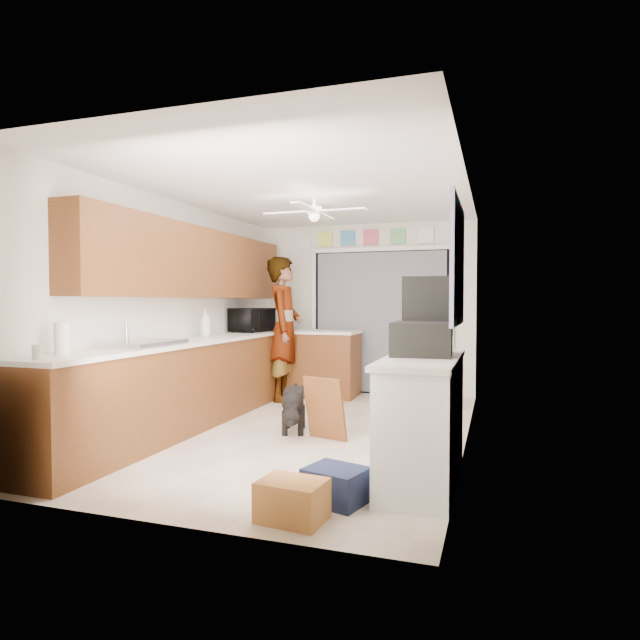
% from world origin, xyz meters
% --- Properties ---
extents(floor, '(5.00, 5.00, 0.00)m').
position_xyz_m(floor, '(0.00, 0.00, 0.00)').
color(floor, beige).
rests_on(floor, ground).
extents(ceiling, '(5.00, 5.00, 0.00)m').
position_xyz_m(ceiling, '(0.00, 0.00, 2.50)').
color(ceiling, white).
rests_on(ceiling, ground).
extents(wall_back, '(3.20, 0.00, 3.20)m').
position_xyz_m(wall_back, '(0.00, 2.50, 1.25)').
color(wall_back, white).
rests_on(wall_back, ground).
extents(wall_front, '(3.20, 0.00, 3.20)m').
position_xyz_m(wall_front, '(0.00, -2.50, 1.25)').
color(wall_front, white).
rests_on(wall_front, ground).
extents(wall_left, '(0.00, 5.00, 5.00)m').
position_xyz_m(wall_left, '(-1.60, 0.00, 1.25)').
color(wall_left, white).
rests_on(wall_left, ground).
extents(wall_right, '(0.00, 5.00, 5.00)m').
position_xyz_m(wall_right, '(1.60, 0.00, 1.25)').
color(wall_right, white).
rests_on(wall_right, ground).
extents(left_base_cabinets, '(0.60, 4.80, 0.90)m').
position_xyz_m(left_base_cabinets, '(-1.30, 0.00, 0.45)').
color(left_base_cabinets, brown).
rests_on(left_base_cabinets, floor).
extents(left_countertop, '(0.62, 4.80, 0.04)m').
position_xyz_m(left_countertop, '(-1.29, 0.00, 0.92)').
color(left_countertop, white).
rests_on(left_countertop, left_base_cabinets).
extents(upper_cabinets, '(0.32, 4.00, 0.80)m').
position_xyz_m(upper_cabinets, '(-1.44, 0.20, 1.80)').
color(upper_cabinets, brown).
rests_on(upper_cabinets, wall_left).
extents(sink_basin, '(0.50, 0.76, 0.06)m').
position_xyz_m(sink_basin, '(-1.29, -1.00, 0.95)').
color(sink_basin, silver).
rests_on(sink_basin, left_countertop).
extents(faucet, '(0.03, 0.03, 0.22)m').
position_xyz_m(faucet, '(-1.48, -1.00, 1.05)').
color(faucet, silver).
rests_on(faucet, left_countertop).
extents(peninsula_base, '(1.00, 0.60, 0.90)m').
position_xyz_m(peninsula_base, '(-0.50, 2.00, 0.45)').
color(peninsula_base, brown).
rests_on(peninsula_base, floor).
extents(peninsula_top, '(1.04, 0.64, 0.04)m').
position_xyz_m(peninsula_top, '(-0.50, 2.00, 0.92)').
color(peninsula_top, white).
rests_on(peninsula_top, peninsula_base).
extents(back_opening_recess, '(2.00, 0.06, 2.10)m').
position_xyz_m(back_opening_recess, '(0.25, 2.47, 1.05)').
color(back_opening_recess, black).
rests_on(back_opening_recess, wall_back).
extents(curtain_panel, '(1.90, 0.03, 2.05)m').
position_xyz_m(curtain_panel, '(0.25, 2.43, 1.05)').
color(curtain_panel, gray).
rests_on(curtain_panel, wall_back).
extents(door_trim_left, '(0.06, 0.04, 2.10)m').
position_xyz_m(door_trim_left, '(-0.77, 2.44, 1.05)').
color(door_trim_left, white).
rests_on(door_trim_left, wall_back).
extents(door_trim_right, '(0.06, 0.04, 2.10)m').
position_xyz_m(door_trim_right, '(1.27, 2.44, 1.05)').
color(door_trim_right, white).
rests_on(door_trim_right, wall_back).
extents(door_trim_head, '(2.10, 0.04, 0.06)m').
position_xyz_m(door_trim_head, '(0.25, 2.44, 2.12)').
color(door_trim_head, white).
rests_on(door_trim_head, wall_back).
extents(header_frame_0, '(0.22, 0.02, 0.22)m').
position_xyz_m(header_frame_0, '(-0.60, 2.47, 2.30)').
color(header_frame_0, '#DBEF4F').
rests_on(header_frame_0, wall_back).
extents(header_frame_1, '(0.22, 0.02, 0.22)m').
position_xyz_m(header_frame_1, '(-0.25, 2.47, 2.30)').
color(header_frame_1, '#478EBD').
rests_on(header_frame_1, wall_back).
extents(header_frame_2, '(0.22, 0.02, 0.22)m').
position_xyz_m(header_frame_2, '(0.10, 2.47, 2.30)').
color(header_frame_2, '#D34F6E').
rests_on(header_frame_2, wall_back).
extents(header_frame_3, '(0.22, 0.02, 0.22)m').
position_xyz_m(header_frame_3, '(0.50, 2.47, 2.30)').
color(header_frame_3, '#6BBB75').
rests_on(header_frame_3, wall_back).
extents(header_frame_4, '(0.22, 0.02, 0.22)m').
position_xyz_m(header_frame_4, '(0.90, 2.47, 2.30)').
color(header_frame_4, white).
rests_on(header_frame_4, wall_back).
extents(route66_sign, '(0.22, 0.02, 0.26)m').
position_xyz_m(route66_sign, '(-0.95, 2.47, 2.30)').
color(route66_sign, silver).
rests_on(route66_sign, wall_back).
extents(right_counter_base, '(0.50, 1.40, 0.90)m').
position_xyz_m(right_counter_base, '(1.35, -1.20, 0.45)').
color(right_counter_base, white).
rests_on(right_counter_base, floor).
extents(right_counter_top, '(0.54, 1.44, 0.04)m').
position_xyz_m(right_counter_top, '(1.34, -1.20, 0.92)').
color(right_counter_top, white).
rests_on(right_counter_top, right_counter_base).
extents(abstract_painting, '(0.03, 1.15, 0.95)m').
position_xyz_m(abstract_painting, '(1.58, -1.00, 1.65)').
color(abstract_painting, '#FF5DA0').
rests_on(abstract_painting, wall_right).
extents(ceiling_fan, '(1.14, 1.14, 0.24)m').
position_xyz_m(ceiling_fan, '(0.00, 0.20, 2.32)').
color(ceiling_fan, white).
rests_on(ceiling_fan, ceiling).
extents(microwave, '(0.48, 0.64, 0.33)m').
position_xyz_m(microwave, '(-1.31, 1.41, 1.10)').
color(microwave, black).
rests_on(microwave, left_countertop).
extents(soap_bottle, '(0.15, 0.15, 0.33)m').
position_xyz_m(soap_bottle, '(-1.44, 0.38, 1.10)').
color(soap_bottle, silver).
rests_on(soap_bottle, left_countertop).
extents(jar_b, '(0.08, 0.08, 0.11)m').
position_xyz_m(jar_b, '(-1.27, -2.25, 0.99)').
color(jar_b, silver).
rests_on(jar_b, left_countertop).
extents(paper_towel_roll, '(0.13, 0.13, 0.25)m').
position_xyz_m(paper_towel_roll, '(-1.36, -1.92, 1.07)').
color(paper_towel_roll, white).
rests_on(paper_towel_roll, left_countertop).
extents(suitcase, '(0.48, 0.62, 0.26)m').
position_xyz_m(suitcase, '(1.32, -1.04, 1.07)').
color(suitcase, black).
rests_on(suitcase, right_counter_top).
extents(suitcase_rim, '(0.47, 0.60, 0.02)m').
position_xyz_m(suitcase_rim, '(1.32, -1.04, 0.96)').
color(suitcase_rim, yellow).
rests_on(suitcase_rim, suitcase).
extents(suitcase_lid, '(0.42, 0.05, 0.50)m').
position_xyz_m(suitcase_lid, '(1.32, -0.75, 1.32)').
color(suitcase_lid, black).
rests_on(suitcase_lid, suitcase).
extents(cardboard_box, '(0.43, 0.34, 0.25)m').
position_xyz_m(cardboard_box, '(0.68, -2.20, 0.13)').
color(cardboard_box, '#C9873F').
rests_on(cardboard_box, floor).
extents(navy_crate, '(0.46, 0.41, 0.23)m').
position_xyz_m(navy_crate, '(0.85, -1.83, 0.12)').
color(navy_crate, '#161D37').
rests_on(navy_crate, floor).
extents(cabinet_door_panel, '(0.45, 0.26, 0.62)m').
position_xyz_m(cabinet_door_panel, '(0.29, -0.32, 0.31)').
color(cabinet_door_panel, brown).
rests_on(cabinet_door_panel, floor).
extents(man, '(0.60, 0.79, 1.97)m').
position_xyz_m(man, '(-0.90, 1.55, 0.98)').
color(man, white).
rests_on(man, floor).
extents(dog, '(0.45, 0.70, 0.50)m').
position_xyz_m(dog, '(-0.12, -0.10, 0.25)').
color(dog, black).
rests_on(dog, floor).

